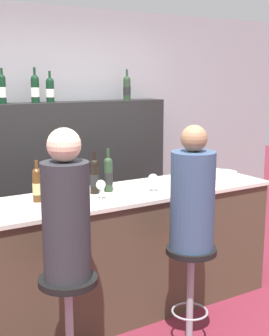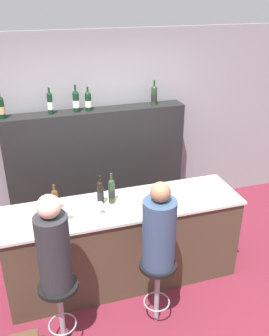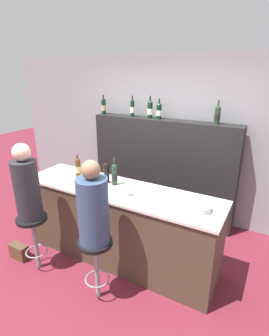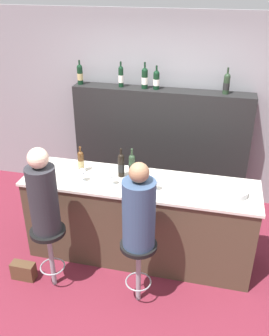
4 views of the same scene
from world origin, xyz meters
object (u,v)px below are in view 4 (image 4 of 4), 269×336
guest_seated_right (139,211)px  wine_bottle_counter_2 (132,166)px  metal_bowl (236,193)px  bar_stool_right (139,257)px  wine_glass_0 (82,172)px  wine_bottle_backbar_2 (145,78)px  handbag (24,271)px  wine_bottle_backbar_4 (227,83)px  wine_glass_2 (155,181)px  wine_bottle_counter_0 (81,161)px  wine_bottle_backbar_1 (121,76)px  guest_seated_left (43,195)px  wine_bottle_backbar_0 (80,74)px  bar_stool_left (49,243)px  wine_glass_1 (112,175)px  wine_bottle_backbar_3 (156,80)px  wine_bottle_counter_1 (121,165)px

guest_seated_right → wine_bottle_counter_2: bearing=108.3°
metal_bowl → bar_stool_right: (-0.86, -0.64, -0.47)m
metal_bowl → wine_glass_0: bearing=-177.0°
wine_bottle_backbar_2 → handbag: (-0.91, -1.98, -1.68)m
wine_bottle_backbar_4 → wine_glass_2: (-0.61, -1.43, -0.67)m
wine_bottle_counter_0 → handbag: wine_bottle_counter_0 is taller
wine_bottle_backbar_1 → guest_seated_left: wine_bottle_backbar_1 is taller
wine_bottle_counter_0 → guest_seated_left: bearing=-97.5°
wine_bottle_backbar_1 → wine_bottle_backbar_2: 0.32m
wine_glass_0 → wine_glass_2: wine_glass_0 is taller
wine_bottle_counter_2 → metal_bowl: 1.12m
wine_bottle_counter_0 → wine_bottle_backbar_0: 1.46m
wine_glass_2 → bar_stool_left: wine_glass_2 is taller
wine_glass_0 → wine_glass_1: same height
wine_bottle_backbar_3 → wine_glass_1: size_ratio=2.02×
wine_bottle_backbar_1 → wine_glass_2: 1.75m
metal_bowl → guest_seated_right: (-0.86, -0.64, 0.07)m
wine_bottle_backbar_3 → handbag: (-1.07, -1.98, -1.67)m
wine_bottle_counter_1 → guest_seated_left: bearing=-126.8°
wine_bottle_backbar_3 → metal_bowl: (1.08, -1.35, -0.73)m
wine_bottle_backbar_1 → handbag: bearing=-106.7°
wine_bottle_counter_0 → bar_stool_left: 0.95m
wine_bottle_counter_0 → wine_bottle_backbar_3: size_ratio=1.00×
bar_stool_right → wine_bottle_backbar_1: bearing=109.3°
wine_bottle_backbar_3 → wine_glass_0: bearing=-110.0°
bar_stool_right → wine_glass_2: bearing=85.2°
wine_bottle_counter_2 → wine_bottle_counter_1: bearing=180.0°
wine_bottle_counter_0 → wine_bottle_counter_1: 0.46m
wine_bottle_counter_1 → wine_bottle_backbar_4: 1.72m
wine_bottle_counter_1 → wine_bottle_backbar_0: 1.65m
wine_bottle_backbar_2 → wine_bottle_backbar_3: 0.15m
wine_bottle_backbar_2 → handbag: wine_bottle_backbar_2 is taller
wine_glass_2 → metal_bowl: wine_glass_2 is taller
wine_glass_2 → bar_stool_left: 1.25m
wine_glass_0 → bar_stool_right: size_ratio=0.21×
wine_bottle_counter_2 → guest_seated_right: size_ratio=0.40×
wine_bottle_backbar_0 → handbag: bearing=-90.7°
handbag → wine_bottle_counter_2: bearing=35.8°
wine_glass_2 → guest_seated_left: (-0.98, -0.55, 0.03)m
wine_bottle_counter_2 → wine_bottle_backbar_0: bearing=129.5°
wine_bottle_backbar_2 → wine_glass_0: (-0.37, -1.43, -0.67)m
wine_bottle_backbar_4 → metal_bowl: 1.55m
guest_seated_right → wine_bottle_backbar_1: bearing=109.3°
wine_bottle_counter_1 → wine_bottle_counter_0: bearing=180.0°
wine_glass_2 → bar_stool_right: 0.78m
wine_bottle_counter_0 → guest_seated_right: (0.83, -0.75, -0.03)m
wine_glass_2 → wine_bottle_backbar_3: bearing=100.8°
wine_glass_0 → bar_stool_right: (0.75, -0.55, -0.55)m
wine_glass_0 → guest_seated_right: bearing=-36.6°
wine_glass_0 → bar_stool_left: 0.80m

